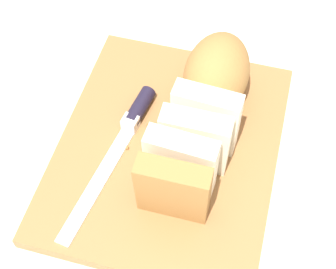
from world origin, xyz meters
TOP-DOWN VIEW (x-y plane):
  - ground_plane at (0.00, 0.00)m, footprint 3.00×3.00m
  - cutting_board at (0.00, 0.00)m, footprint 0.39×0.32m
  - bread_loaf at (-0.04, 0.04)m, footprint 0.29×0.11m
  - bread_knife at (-0.02, -0.06)m, footprint 0.26×0.07m
  - crumb_near_knife at (-0.03, -0.03)m, footprint 0.01×0.01m
  - crumb_near_loaf at (-0.09, -0.00)m, footprint 0.01×0.01m
  - crumb_stray_left at (0.02, -0.06)m, footprint 0.00×0.00m
  - crumb_stray_right at (-0.07, 0.04)m, footprint 0.01×0.01m

SIDE VIEW (x-z plane):
  - ground_plane at x=0.00m, z-range 0.00..0.00m
  - cutting_board at x=0.00m, z-range 0.00..0.02m
  - crumb_stray_left at x=0.02m, z-range 0.02..0.03m
  - crumb_stray_right at x=-0.07m, z-range 0.02..0.03m
  - crumb_near_knife at x=-0.03m, z-range 0.02..0.03m
  - crumb_near_loaf at x=-0.09m, z-range 0.02..0.03m
  - bread_knife at x=-0.02m, z-range 0.02..0.04m
  - bread_loaf at x=-0.04m, z-range 0.02..0.13m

